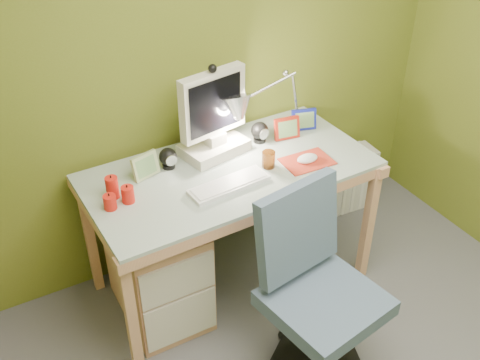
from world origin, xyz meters
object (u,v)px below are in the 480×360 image
monitor (213,113)px  desk_lamp (287,87)px  task_chair (325,300)px  radiator (342,181)px  desk (231,228)px

monitor → desk_lamp: 0.45m
task_chair → radiator: (0.92, 1.02, -0.28)m
desk → radiator: size_ratio=3.38×
desk_lamp → task_chair: desk_lamp is taller
desk_lamp → task_chair: 1.16m
radiator → task_chair: bearing=-128.1°
desk → radiator: 1.04m
desk → task_chair: bearing=-86.3°
desk_lamp → task_chair: (-0.38, -0.94, -0.58)m
desk → monitor: 0.65m
desk → monitor: size_ratio=3.15×
desk_lamp → task_chair: size_ratio=0.57×
task_chair → desk_lamp: bearing=58.6°
monitor → radiator: 1.28m
radiator → desk: bearing=-161.2°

